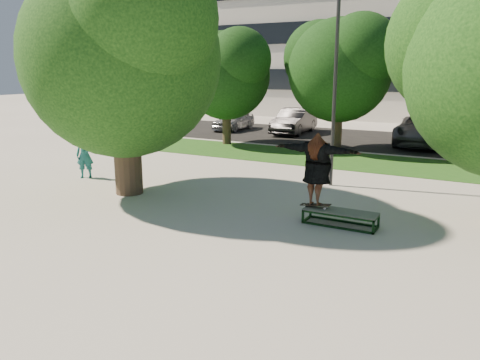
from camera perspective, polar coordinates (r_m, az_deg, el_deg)
The scene contains 15 objects.
ground at distance 11.87m, azimuth -1.19°, elevation -5.20°, with size 120.00×120.00×0.00m, color #A49F96.
grass_strip at distance 20.16m, azimuth 14.90°, elevation 2.13°, with size 30.00×4.00×0.02m, color #1A4B15.
asphalt_strip at distance 26.63m, azimuth 16.22°, elevation 4.68°, with size 40.00×8.00×0.01m, color black.
tree_left at distance 14.70m, azimuth -14.26°, elevation 15.48°, with size 6.96×5.95×7.12m.
bg_tree_left at distance 24.13m, azimuth -1.74°, elevation 13.24°, with size 5.28×4.51×5.77m.
bg_tree_mid at distance 22.84m, azimuth 11.94°, elevation 13.68°, with size 5.76×4.92×6.24m.
bg_tree_right at distance 21.36m, azimuth 26.00°, elevation 11.27°, with size 5.04×4.31×5.43m.
lamppost at distance 15.47m, azimuth 11.48°, elevation 10.78°, with size 0.25×0.15×6.11m.
office_building at distance 42.64m, azimuth 19.19°, elevation 18.33°, with size 30.00×14.12×16.00m.
grind_box at distance 11.86m, azimuth 12.11°, elevation -4.56°, with size 1.80×0.60×0.38m.
skater_rig at distance 11.75m, azimuth 9.36°, elevation 1.32°, with size 2.28×0.77×1.90m.
bystander at distance 17.41m, azimuth -18.39°, elevation 2.92°, with size 0.60×0.40×1.66m, color #165554.
car_silver_a at distance 29.94m, azimuth -0.76°, elevation 7.33°, with size 1.50×3.74×1.27m, color #A8A7AC.
car_dark at distance 28.48m, azimuth 6.63°, elevation 7.17°, with size 1.59×4.57×1.50m, color black.
car_grey at distance 25.72m, azimuth 21.59°, elevation 5.78°, with size 2.67×5.78×1.61m, color #55565A.
Camera 1 is at (5.60, -9.76, 3.77)m, focal length 35.00 mm.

